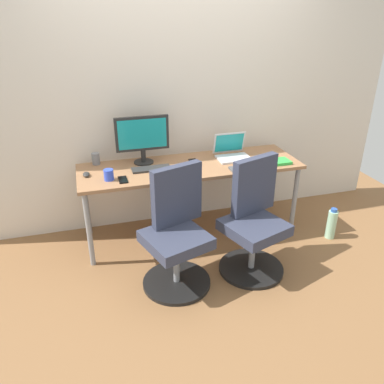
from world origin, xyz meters
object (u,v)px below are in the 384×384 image
at_px(office_chair_left, 176,234).
at_px(open_laptop, 232,152).
at_px(desktop_monitor, 142,136).
at_px(coffee_mug, 109,175).
at_px(water_bottle_on_floor, 332,224).
at_px(office_chair_right, 253,222).

relative_size(office_chair_left, open_laptop, 3.03).
bearing_deg(desktop_monitor, open_laptop, -6.44).
xyz_separation_m(open_laptop, coffee_mug, (-1.17, -0.22, -0.01)).
bearing_deg(water_bottle_on_floor, coffee_mug, 170.81).
height_order(office_chair_right, desktop_monitor, desktop_monitor).
bearing_deg(office_chair_left, desktop_monitor, 96.39).
xyz_separation_m(water_bottle_on_floor, coffee_mug, (-2.00, 0.32, 0.61)).
bearing_deg(open_laptop, desktop_monitor, 173.56).
bearing_deg(office_chair_left, coffee_mug, 129.80).
xyz_separation_m(office_chair_left, desktop_monitor, (-0.09, 0.83, 0.54)).
bearing_deg(office_chair_right, open_laptop, 83.18).
xyz_separation_m(office_chair_left, water_bottle_on_floor, (1.56, 0.20, -0.28)).
bearing_deg(office_chair_right, water_bottle_on_floor, 12.24).
height_order(office_chair_right, coffee_mug, office_chair_right).
bearing_deg(desktop_monitor, office_chair_left, -83.61).
bearing_deg(water_bottle_on_floor, office_chair_left, -172.75).
bearing_deg(water_bottle_on_floor, open_laptop, 146.89).
xyz_separation_m(office_chair_left, open_laptop, (0.73, 0.74, 0.34)).
bearing_deg(office_chair_left, office_chair_right, -0.02).
distance_m(office_chair_left, desktop_monitor, 1.00).
relative_size(water_bottle_on_floor, desktop_monitor, 0.65).
bearing_deg(open_laptop, office_chair_left, -134.84).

